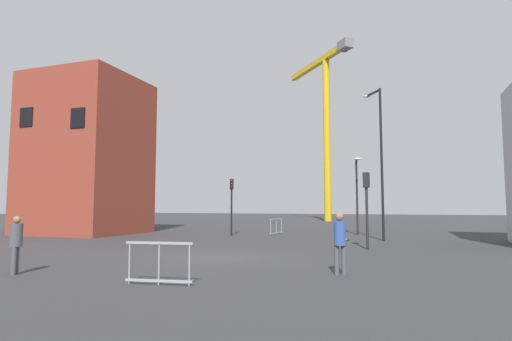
{
  "coord_description": "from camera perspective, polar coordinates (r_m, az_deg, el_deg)",
  "views": [
    {
      "loc": [
        6.65,
        -14.92,
        2.01
      ],
      "look_at": [
        0.0,
        4.32,
        3.73
      ],
      "focal_mm": 28.86,
      "sensor_mm": 36.0,
      "label": 1
    }
  ],
  "objects": [
    {
      "name": "pedestrian_walking",
      "position": [
        14.08,
        -30.3,
        -8.36
      ],
      "size": [
        0.34,
        0.34,
        1.7
      ],
      "color": "#4C4C51",
      "rests_on": "ground"
    },
    {
      "name": "brick_building",
      "position": [
        32.15,
        -22.34,
        1.94
      ],
      "size": [
        7.16,
        6.77,
        11.19
      ],
      "color": "brown",
      "rests_on": "ground"
    },
    {
      "name": "streetlamp_short",
      "position": [
        28.6,
        13.83,
        -2.42
      ],
      "size": [
        0.5,
        1.56,
        5.15
      ],
      "color": "#232326",
      "rests_on": "ground"
    },
    {
      "name": "traffic_light_far",
      "position": [
        27.45,
        -3.4,
        -3.71
      ],
      "size": [
        0.31,
        0.39,
        3.77
      ],
      "color": "black",
      "rests_on": "ground"
    },
    {
      "name": "construction_crane",
      "position": [
        54.49,
        9.61,
        8.21
      ],
      "size": [
        10.38,
        12.02,
        21.75
      ],
      "color": "gold",
      "rests_on": "ground"
    },
    {
      "name": "safety_barrier_mid_span",
      "position": [
        11.0,
        -13.31,
        -12.29
      ],
      "size": [
        1.79,
        0.32,
        1.08
      ],
      "color": "#9EA0A5",
      "rests_on": "ground"
    },
    {
      "name": "ground",
      "position": [
        16.46,
        -5.03,
        -11.84
      ],
      "size": [
        160.0,
        160.0,
        0.0
      ],
      "primitive_type": "plane",
      "color": "#333335"
    },
    {
      "name": "safety_barrier_left_run",
      "position": [
        28.82,
        2.82,
        -7.71
      ],
      "size": [
        0.26,
        2.28,
        1.08
      ],
      "color": "#9EA0A5",
      "rests_on": "ground"
    },
    {
      "name": "streetlamp_tall",
      "position": [
        24.8,
        16.79,
        2.4
      ],
      "size": [
        1.09,
        1.31,
        8.79
      ],
      "color": "black",
      "rests_on": "ground"
    },
    {
      "name": "traffic_light_crosswalk",
      "position": [
        19.57,
        15.08,
        -3.56
      ],
      "size": [
        0.3,
        0.39,
        3.52
      ],
      "color": "#232326",
      "rests_on": "ground"
    },
    {
      "name": "pedestrian_waiting",
      "position": [
        12.35,
        11.54,
        -9.23
      ],
      "size": [
        0.34,
        0.34,
        1.79
      ],
      "color": "#4C4C51",
      "rests_on": "ground"
    },
    {
      "name": "traffic_cone_orange",
      "position": [
        24.29,
        11.96,
        -8.74
      ],
      "size": [
        0.66,
        0.66,
        0.67
      ],
      "color": "black",
      "rests_on": "ground"
    }
  ]
}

